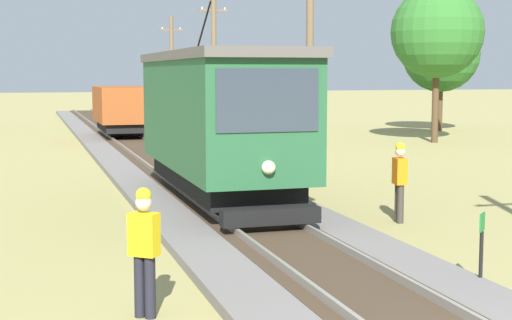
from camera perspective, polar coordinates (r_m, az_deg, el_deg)
The scene contains 10 objects.
red_tram at distance 19.05m, azimuth -2.73°, elevation 3.09°, with size 2.60×8.54×4.79m.
freight_car at distance 38.59m, azimuth -9.84°, elevation 3.74°, with size 2.40×5.20×2.31m.
utility_pole_near_tram at distance 24.81m, azimuth 3.97°, elevation 7.32°, with size 1.40×0.24×7.20m.
utility_pole_mid at distance 37.24m, azimuth -3.12°, elevation 6.94°, with size 1.40×0.34×7.09m.
utility_pole_far at distance 48.04m, azimuth -6.22°, elevation 6.58°, with size 1.40×0.35×6.72m.
trackside_signal_marker at distance 12.40m, azimuth 16.25°, elevation -6.11°, with size 0.21×0.21×1.18m.
track_worker at distance 10.57m, azimuth -8.23°, elevation -6.31°, with size 0.45×0.42×1.78m.
second_worker at distance 17.36m, azimuth 10.53°, elevation -1.35°, with size 0.29×0.41×1.78m.
tree_left_far at distance 37.76m, azimuth 13.19°, elevation 9.14°, with size 4.34×4.34×7.38m.
tree_right_far at distance 45.45m, azimuth 13.46°, elevation 7.62°, with size 4.35×4.35×6.57m.
Camera 1 is at (-4.57, -5.96, 3.30)m, focal length 54.37 mm.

